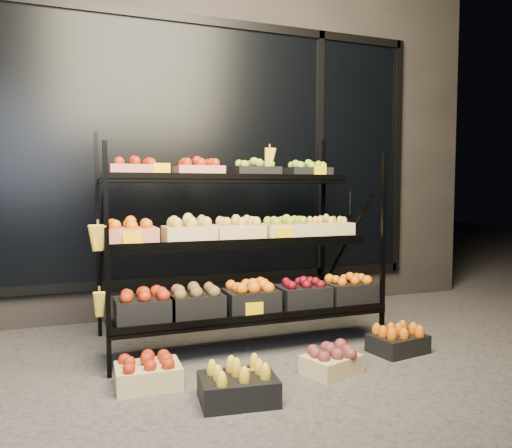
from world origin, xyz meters
name	(u,v)px	position (x,y,z in m)	size (l,w,h in m)	color
ground	(269,367)	(0.00, 0.00, 0.00)	(24.00, 24.00, 0.00)	#514F4C
building	(183,141)	(0.00, 2.59, 1.75)	(6.00, 2.08, 3.50)	#2D2826
display_rack	(239,242)	(-0.01, 0.60, 0.79)	(2.18, 1.02, 1.66)	black
tag_floor_a	(258,384)	(-0.23, -0.40, 0.06)	(0.13, 0.01, 0.12)	#F1C000
floor_crate_left	(148,371)	(-0.81, -0.05, 0.09)	(0.40, 0.30, 0.20)	#DEC080
floor_crate_midleft	(238,384)	(-0.37, -0.45, 0.10)	(0.46, 0.37, 0.21)	black
floor_crate_midright	(331,360)	(0.34, -0.25, 0.09)	(0.41, 0.35, 0.19)	#DEC080
floor_crate_right	(398,340)	(1.00, -0.06, 0.09)	(0.43, 0.34, 0.20)	black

